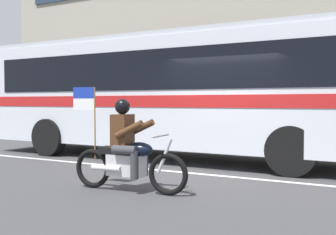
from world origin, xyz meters
The scene contains 7 objects.
ground_plane centered at (0.00, 0.00, 0.00)m, with size 60.00×60.00×0.00m, color #3D3D3F.
sidewalk_curb centered at (0.00, 5.10, 0.07)m, with size 28.00×3.80×0.15m, color #A39E93.
lane_center_stripe centered at (0.00, -0.60, 0.00)m, with size 26.60×0.14×0.01m, color silver.
office_building_facade centered at (0.00, 7.39, 5.18)m, with size 28.00×0.89×10.35m.
transit_bus centered at (-1.62, 1.19, 1.88)m, with size 11.42×2.75×3.22m.
motorcycle_with_rider centered at (-0.66, -2.68, 0.67)m, with size 2.19×0.64×1.78m.
fire_hydrant centered at (-4.23, 3.90, 0.52)m, with size 0.22×0.30×0.75m.
Camera 1 is at (3.16, -8.29, 1.52)m, focal length 42.97 mm.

